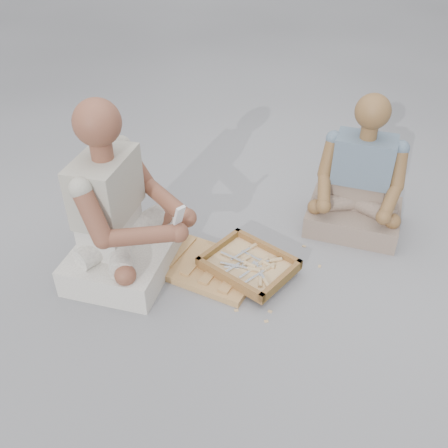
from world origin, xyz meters
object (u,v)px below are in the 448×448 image
Objects in this scene: tool_tray at (249,265)px; companion at (359,187)px; craftsman at (119,218)px; carved_panel at (207,267)px.

companion is at bearing 67.43° from tool_tray.
craftsman is 1.36m from companion.
tool_tray is 0.59× the size of companion.
craftsman is at bearing -149.62° from carved_panel.
companion is (0.88, 1.04, -0.05)m from craftsman.
craftsman is at bearing -150.91° from tool_tray.
carved_panel is 0.58× the size of craftsman.
carved_panel is 0.99m from companion.
tool_tray is (0.20, 0.10, 0.04)m from carved_panel.
craftsman reaches higher than tool_tray.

